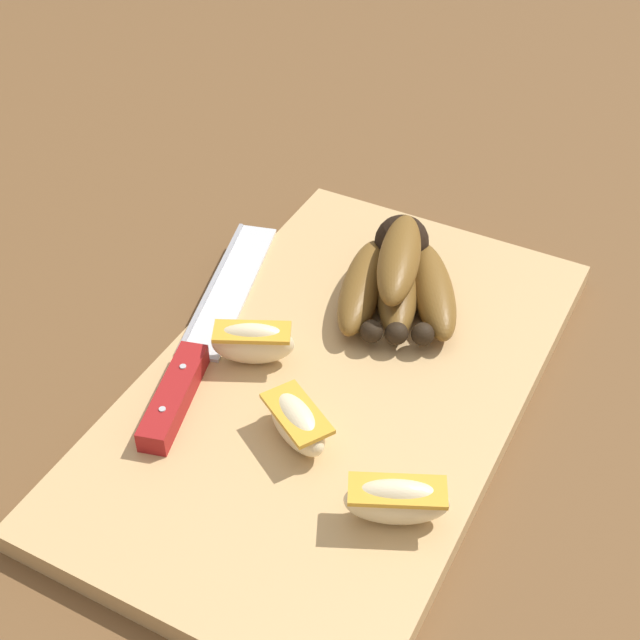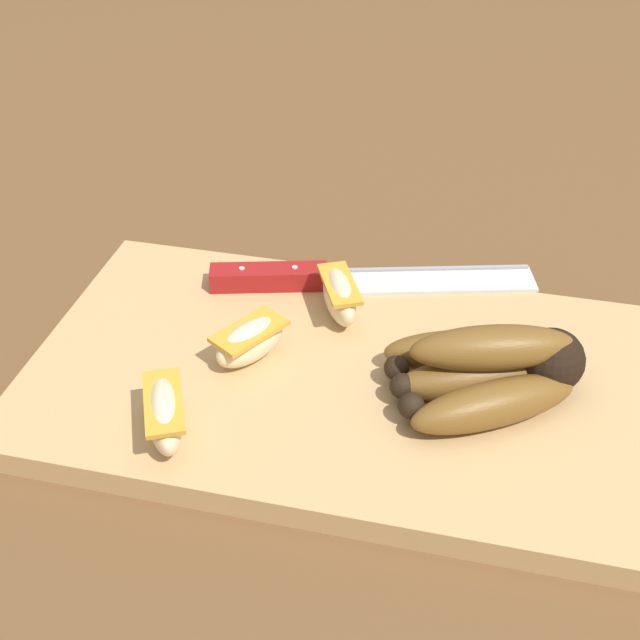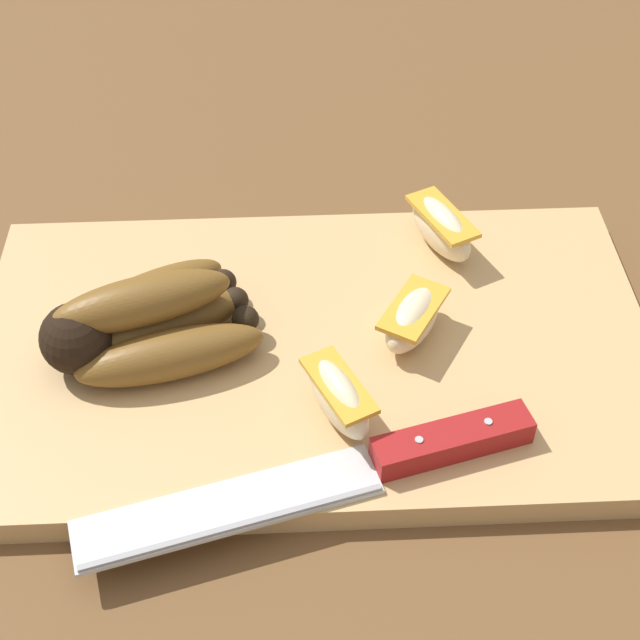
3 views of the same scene
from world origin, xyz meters
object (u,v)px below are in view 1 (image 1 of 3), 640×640
object	(u,v)px
banana_bunch	(398,275)
apple_wedge_middle	(297,422)
apple_wedge_near	(251,344)
chefs_knife	(195,355)
apple_wedge_far	(397,501)

from	to	relation	value
banana_bunch	apple_wedge_middle	bearing A→B (deg)	-179.39
apple_wedge_middle	banana_bunch	bearing A→B (deg)	0.61
apple_wedge_near	chefs_knife	bearing A→B (deg)	114.86
chefs_knife	apple_wedge_near	distance (m)	0.05
banana_bunch	apple_wedge_middle	xyz separation A→B (m)	(-0.18, -0.00, -0.01)
chefs_knife	apple_wedge_far	size ratio (longest dim) A/B	3.79
banana_bunch	apple_wedge_far	bearing A→B (deg)	-156.22
apple_wedge_near	banana_bunch	bearing A→B (deg)	-27.80
chefs_knife	apple_wedge_middle	bearing A→B (deg)	-106.89
banana_bunch	chefs_knife	bearing A→B (deg)	143.54
chefs_knife	apple_wedge_far	bearing A→B (deg)	-107.97
apple_wedge_near	apple_wedge_middle	bearing A→B (deg)	-127.20
banana_bunch	apple_wedge_middle	world-z (taller)	banana_bunch
apple_wedge_near	apple_wedge_middle	size ratio (longest dim) A/B	1.00
banana_bunch	apple_wedge_near	xyz separation A→B (m)	(-0.13, 0.07, -0.00)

